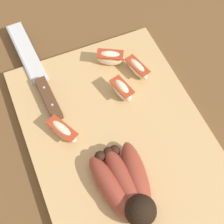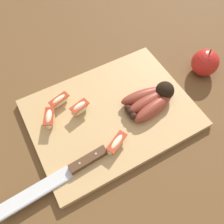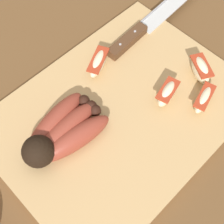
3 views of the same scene
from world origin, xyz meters
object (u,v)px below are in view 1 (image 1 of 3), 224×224
at_px(chefs_knife, 40,81).
at_px(apple_wedge_extra, 110,58).
at_px(apple_wedge_far, 137,68).
at_px(apple_wedge_near, 62,130).
at_px(banana_bunch, 127,186).
at_px(apple_wedge_middle, 122,90).

height_order(chefs_knife, apple_wedge_extra, apple_wedge_extra).
relative_size(chefs_knife, apple_wedge_extra, 4.44).
bearing_deg(apple_wedge_far, chefs_knife, -105.19).
bearing_deg(apple_wedge_near, banana_bunch, 24.28).
bearing_deg(chefs_knife, apple_wedge_middle, 57.14).
xyz_separation_m(chefs_knife, apple_wedge_far, (0.05, 0.19, 0.01)).
bearing_deg(apple_wedge_extra, apple_wedge_far, 43.63).
distance_m(banana_bunch, apple_wedge_far, 0.25).
height_order(apple_wedge_middle, apple_wedge_extra, same).
relative_size(apple_wedge_middle, apple_wedge_extra, 0.96).
bearing_deg(banana_bunch, apple_wedge_near, -155.72).
relative_size(apple_wedge_near, apple_wedge_extra, 1.13).
height_order(apple_wedge_near, apple_wedge_middle, apple_wedge_middle).
bearing_deg(apple_wedge_middle, chefs_knife, -122.86).
xyz_separation_m(apple_wedge_near, apple_wedge_extra, (-0.12, 0.15, 0.00)).
relative_size(apple_wedge_near, apple_wedge_middle, 1.18).
xyz_separation_m(banana_bunch, apple_wedge_far, (-0.22, 0.12, -0.01)).
bearing_deg(apple_wedge_near, apple_wedge_middle, 105.44).
bearing_deg(apple_wedge_extra, banana_bunch, -16.91).
relative_size(apple_wedge_far, apple_wedge_extra, 1.04).
distance_m(chefs_knife, apple_wedge_middle, 0.17).
relative_size(apple_wedge_near, apple_wedge_far, 1.09).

